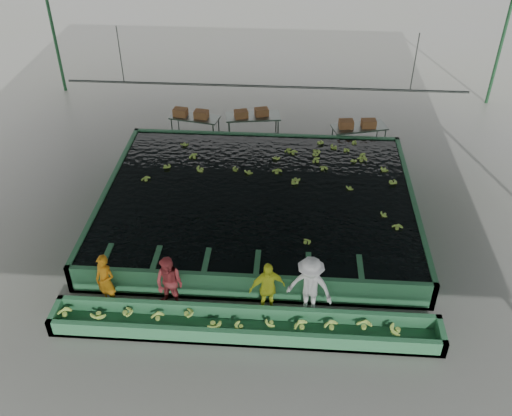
# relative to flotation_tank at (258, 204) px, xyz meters

# --- Properties ---
(ground) EXTENTS (80.00, 80.00, 0.00)m
(ground) POSITION_rel_flotation_tank_xyz_m (0.00, -1.50, -0.45)
(ground) COLOR slate
(ground) RESTS_ON ground
(shed_roof) EXTENTS (20.00, 22.00, 0.04)m
(shed_roof) POSITION_rel_flotation_tank_xyz_m (0.00, -1.50, 4.55)
(shed_roof) COLOR slate
(shed_roof) RESTS_ON shed_posts
(shed_posts) EXTENTS (20.00, 22.00, 5.00)m
(shed_posts) POSITION_rel_flotation_tank_xyz_m (0.00, -1.50, 2.05)
(shed_posts) COLOR #21542F
(shed_posts) RESTS_ON ground
(flotation_tank) EXTENTS (10.00, 8.00, 0.90)m
(flotation_tank) POSITION_rel_flotation_tank_xyz_m (0.00, 0.00, 0.00)
(flotation_tank) COLOR #2E6E43
(flotation_tank) RESTS_ON ground
(tank_water) EXTENTS (9.70, 7.70, 0.00)m
(tank_water) POSITION_rel_flotation_tank_xyz_m (0.00, -0.00, 0.40)
(tank_water) COLOR black
(tank_water) RESTS_ON flotation_tank
(sorting_trough) EXTENTS (10.00, 1.00, 0.50)m
(sorting_trough) POSITION_rel_flotation_tank_xyz_m (0.00, -5.10, -0.20)
(sorting_trough) COLOR #2E6E43
(sorting_trough) RESTS_ON ground
(cableway_rail) EXTENTS (0.08, 0.08, 14.00)m
(cableway_rail) POSITION_rel_flotation_tank_xyz_m (0.00, 3.50, 2.55)
(cableway_rail) COLOR #59605B
(cableway_rail) RESTS_ON shed_roof
(rail_hanger_left) EXTENTS (0.04, 0.04, 2.00)m
(rail_hanger_left) POSITION_rel_flotation_tank_xyz_m (-5.00, 3.50, 3.55)
(rail_hanger_left) COLOR #59605B
(rail_hanger_left) RESTS_ON shed_roof
(rail_hanger_right) EXTENTS (0.04, 0.04, 2.00)m
(rail_hanger_right) POSITION_rel_flotation_tank_xyz_m (5.00, 3.50, 3.55)
(rail_hanger_right) COLOR #59605B
(rail_hanger_right) RESTS_ON shed_roof
(worker_a) EXTENTS (0.69, 0.58, 1.62)m
(worker_a) POSITION_rel_flotation_tank_xyz_m (-3.76, -4.30, 0.36)
(worker_a) COLOR orange
(worker_a) RESTS_ON ground
(worker_b) EXTENTS (0.96, 0.85, 1.65)m
(worker_b) POSITION_rel_flotation_tank_xyz_m (-2.05, -4.30, 0.37)
(worker_b) COLOR #CB454A
(worker_b) RESTS_ON ground
(worker_c) EXTENTS (1.05, 0.71, 1.65)m
(worker_c) POSITION_rel_flotation_tank_xyz_m (0.52, -4.30, 0.38)
(worker_c) COLOR #F1FE31
(worker_c) RESTS_ON ground
(worker_d) EXTENTS (1.36, 1.02, 1.88)m
(worker_d) POSITION_rel_flotation_tank_xyz_m (1.62, -4.30, 0.49)
(worker_d) COLOR white
(worker_d) RESTS_ON ground
(packing_table_left) EXTENTS (2.05, 1.14, 0.88)m
(packing_table_left) POSITION_rel_flotation_tank_xyz_m (-2.88, 5.17, -0.01)
(packing_table_left) COLOR #59605B
(packing_table_left) RESTS_ON ground
(packing_table_mid) EXTENTS (2.24, 1.16, 0.97)m
(packing_table_mid) POSITION_rel_flotation_tank_xyz_m (-0.56, 5.25, 0.04)
(packing_table_mid) COLOR #59605B
(packing_table_mid) RESTS_ON ground
(packing_table_right) EXTENTS (2.23, 1.37, 0.95)m
(packing_table_right) POSITION_rel_flotation_tank_xyz_m (3.58, 4.68, 0.02)
(packing_table_right) COLOR #59605B
(packing_table_right) RESTS_ON ground
(box_stack_left) EXTENTS (1.45, 0.59, 0.30)m
(box_stack_left) POSITION_rel_flotation_tank_xyz_m (-3.02, 5.17, 0.43)
(box_stack_left) COLOR brown
(box_stack_left) RESTS_ON packing_table_left
(box_stack_mid) EXTENTS (1.39, 0.74, 0.29)m
(box_stack_mid) POSITION_rel_flotation_tank_xyz_m (-0.62, 5.19, 0.53)
(box_stack_mid) COLOR brown
(box_stack_mid) RESTS_ON packing_table_mid
(box_stack_right) EXTENTS (1.44, 0.54, 0.30)m
(box_stack_right) POSITION_rel_flotation_tank_xyz_m (3.48, 4.61, 0.50)
(box_stack_right) COLOR brown
(box_stack_right) RESTS_ON packing_table_right
(floating_bananas) EXTENTS (9.26, 6.32, 0.13)m
(floating_bananas) POSITION_rel_flotation_tank_xyz_m (0.00, 0.80, 0.40)
(floating_bananas) COLOR #9FC947
(floating_bananas) RESTS_ON tank_water
(trough_bananas) EXTENTS (9.25, 0.62, 0.12)m
(trough_bananas) POSITION_rel_flotation_tank_xyz_m (0.00, -5.10, -0.05)
(trough_bananas) COLOR #9FC947
(trough_bananas) RESTS_ON sorting_trough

